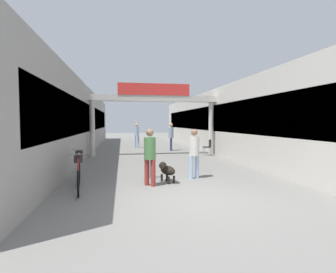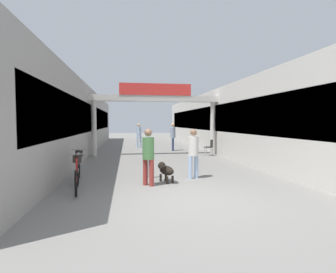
{
  "view_description": "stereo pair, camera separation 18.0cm",
  "coord_description": "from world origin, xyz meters",
  "px_view_note": "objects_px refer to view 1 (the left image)",
  "views": [
    {
      "loc": [
        -1.74,
        -5.91,
        1.85
      ],
      "look_at": [
        0.0,
        4.08,
        1.3
      ],
      "focal_mm": 28.0,
      "sensor_mm": 36.0,
      "label": 1
    },
    {
      "loc": [
        -1.56,
        -5.94,
        1.85
      ],
      "look_at": [
        0.0,
        4.08,
        1.3
      ],
      "focal_mm": 28.0,
      "sensor_mm": 36.0,
      "label": 2
    }
  ],
  "objects_px": {
    "bicycle_red_nearest": "(78,175)",
    "bollard_post_metal": "(150,162)",
    "pedestrian_carrying_crate": "(171,135)",
    "pedestrian_elderly_walking": "(137,134)",
    "cafe_chair_black_nearer": "(208,146)",
    "pedestrian_companion": "(194,150)",
    "dog_on_leash": "(167,170)",
    "bicycle_silver_second": "(79,167)",
    "pedestrian_with_dog": "(150,153)"
  },
  "relations": [
    {
      "from": "bicycle_red_nearest",
      "to": "cafe_chair_black_nearer",
      "type": "distance_m",
      "value": 8.92
    },
    {
      "from": "pedestrian_with_dog",
      "to": "pedestrian_elderly_walking",
      "type": "relative_size",
      "value": 0.94
    },
    {
      "from": "pedestrian_with_dog",
      "to": "pedestrian_elderly_walking",
      "type": "height_order",
      "value": "pedestrian_elderly_walking"
    },
    {
      "from": "bicycle_red_nearest",
      "to": "bicycle_silver_second",
      "type": "xyz_separation_m",
      "value": [
        -0.18,
        1.3,
        0.0
      ]
    },
    {
      "from": "pedestrian_companion",
      "to": "cafe_chair_black_nearer",
      "type": "relative_size",
      "value": 1.83
    },
    {
      "from": "dog_on_leash",
      "to": "bicycle_red_nearest",
      "type": "height_order",
      "value": "bicycle_red_nearest"
    },
    {
      "from": "dog_on_leash",
      "to": "bollard_post_metal",
      "type": "xyz_separation_m",
      "value": [
        -0.46,
        0.62,
        0.16
      ]
    },
    {
      "from": "pedestrian_companion",
      "to": "dog_on_leash",
      "type": "distance_m",
      "value": 1.18
    },
    {
      "from": "pedestrian_with_dog",
      "to": "pedestrian_elderly_walking",
      "type": "bearing_deg",
      "value": 88.82
    },
    {
      "from": "pedestrian_companion",
      "to": "bicycle_silver_second",
      "type": "relative_size",
      "value": 0.97
    },
    {
      "from": "pedestrian_carrying_crate",
      "to": "pedestrian_with_dog",
      "type": "bearing_deg",
      "value": -104.24
    },
    {
      "from": "dog_on_leash",
      "to": "bicycle_red_nearest",
      "type": "relative_size",
      "value": 0.51
    },
    {
      "from": "cafe_chair_black_nearer",
      "to": "pedestrian_with_dog",
      "type": "bearing_deg",
      "value": -121.55
    },
    {
      "from": "dog_on_leash",
      "to": "bollard_post_metal",
      "type": "distance_m",
      "value": 0.79
    },
    {
      "from": "pedestrian_carrying_crate",
      "to": "dog_on_leash",
      "type": "xyz_separation_m",
      "value": [
        -1.78,
        -8.83,
        -0.67
      ]
    },
    {
      "from": "bicycle_red_nearest",
      "to": "pedestrian_companion",
      "type": "bearing_deg",
      "value": 16.15
    },
    {
      "from": "pedestrian_with_dog",
      "to": "cafe_chair_black_nearer",
      "type": "xyz_separation_m",
      "value": [
        3.94,
        6.42,
        -0.41
      ]
    },
    {
      "from": "bicycle_red_nearest",
      "to": "bollard_post_metal",
      "type": "distance_m",
      "value": 2.43
    },
    {
      "from": "pedestrian_elderly_walking",
      "to": "pedestrian_with_dog",
      "type": "bearing_deg",
      "value": -91.18
    },
    {
      "from": "pedestrian_elderly_walking",
      "to": "bicycle_red_nearest",
      "type": "distance_m",
      "value": 12.01
    },
    {
      "from": "dog_on_leash",
      "to": "bollard_post_metal",
      "type": "height_order",
      "value": "bollard_post_metal"
    },
    {
      "from": "pedestrian_carrying_crate",
      "to": "pedestrian_elderly_walking",
      "type": "distance_m",
      "value": 3.12
    },
    {
      "from": "pedestrian_with_dog",
      "to": "pedestrian_elderly_walking",
      "type": "distance_m",
      "value": 11.53
    },
    {
      "from": "pedestrian_elderly_walking",
      "to": "dog_on_leash",
      "type": "height_order",
      "value": "pedestrian_elderly_walking"
    },
    {
      "from": "pedestrian_companion",
      "to": "bicycle_silver_second",
      "type": "bearing_deg",
      "value": 175.48
    },
    {
      "from": "bollard_post_metal",
      "to": "pedestrian_companion",
      "type": "bearing_deg",
      "value": -10.24
    },
    {
      "from": "pedestrian_carrying_crate",
      "to": "pedestrian_elderly_walking",
      "type": "height_order",
      "value": "pedestrian_carrying_crate"
    },
    {
      "from": "pedestrian_carrying_crate",
      "to": "bicycle_silver_second",
      "type": "height_order",
      "value": "pedestrian_carrying_crate"
    },
    {
      "from": "pedestrian_with_dog",
      "to": "pedestrian_carrying_crate",
      "type": "xyz_separation_m",
      "value": [
        2.34,
        9.22,
        0.09
      ]
    },
    {
      "from": "pedestrian_with_dog",
      "to": "dog_on_leash",
      "type": "relative_size",
      "value": 1.96
    },
    {
      "from": "bicycle_silver_second",
      "to": "bollard_post_metal",
      "type": "xyz_separation_m",
      "value": [
        2.25,
        -0.03,
        0.1
      ]
    },
    {
      "from": "pedestrian_carrying_crate",
      "to": "bollard_post_metal",
      "type": "bearing_deg",
      "value": -105.23
    },
    {
      "from": "pedestrian_companion",
      "to": "cafe_chair_black_nearer",
      "type": "distance_m",
      "value": 6.17
    },
    {
      "from": "cafe_chair_black_nearer",
      "to": "bicycle_silver_second",
      "type": "bearing_deg",
      "value": -138.5
    },
    {
      "from": "pedestrian_elderly_walking",
      "to": "dog_on_leash",
      "type": "distance_m",
      "value": 11.16
    },
    {
      "from": "bicycle_silver_second",
      "to": "pedestrian_companion",
      "type": "bearing_deg",
      "value": -4.52
    },
    {
      "from": "pedestrian_elderly_walking",
      "to": "bicycle_silver_second",
      "type": "bearing_deg",
      "value": -102.79
    },
    {
      "from": "pedestrian_with_dog",
      "to": "bicycle_red_nearest",
      "type": "xyz_separation_m",
      "value": [
        -1.96,
        -0.27,
        -0.51
      ]
    },
    {
      "from": "bicycle_red_nearest",
      "to": "cafe_chair_black_nearer",
      "type": "height_order",
      "value": "bicycle_red_nearest"
    },
    {
      "from": "bicycle_red_nearest",
      "to": "bollard_post_metal",
      "type": "xyz_separation_m",
      "value": [
        2.06,
        1.27,
        0.1
      ]
    },
    {
      "from": "pedestrian_companion",
      "to": "bollard_post_metal",
      "type": "xyz_separation_m",
      "value": [
        -1.44,
        0.26,
        -0.39
      ]
    },
    {
      "from": "pedestrian_companion",
      "to": "bicycle_red_nearest",
      "type": "relative_size",
      "value": 0.97
    },
    {
      "from": "pedestrian_elderly_walking",
      "to": "bicycle_red_nearest",
      "type": "bearing_deg",
      "value": -100.56
    },
    {
      "from": "pedestrian_carrying_crate",
      "to": "dog_on_leash",
      "type": "height_order",
      "value": "pedestrian_carrying_crate"
    },
    {
      "from": "bicycle_silver_second",
      "to": "cafe_chair_black_nearer",
      "type": "height_order",
      "value": "bicycle_silver_second"
    },
    {
      "from": "dog_on_leash",
      "to": "pedestrian_companion",
      "type": "bearing_deg",
      "value": 20.11
    },
    {
      "from": "bicycle_silver_second",
      "to": "cafe_chair_black_nearer",
      "type": "bearing_deg",
      "value": 41.5
    },
    {
      "from": "bollard_post_metal",
      "to": "pedestrian_elderly_walking",
      "type": "bearing_deg",
      "value": 89.26
    },
    {
      "from": "cafe_chair_black_nearer",
      "to": "bollard_post_metal",
      "type": "bearing_deg",
      "value": -125.34
    },
    {
      "from": "pedestrian_with_dog",
      "to": "cafe_chair_black_nearer",
      "type": "relative_size",
      "value": 1.87
    }
  ]
}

